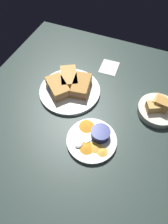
{
  "coord_description": "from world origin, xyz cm",
  "views": [
    {
      "loc": [
        51.18,
        18.07,
        74.34
      ],
      "look_at": [
        4.55,
        -1.52,
        3.0
      ],
      "focal_mm": 32.49,
      "sensor_mm": 36.0,
      "label": 1
    }
  ],
  "objects": [
    {
      "name": "spoon_by_gravy_ramekin",
      "position": [
        18.43,
        3.41,
        1.96
      ],
      "size": [
        8.62,
        7.33,
        0.8
      ],
      "color": "silver",
      "rests_on": "plate_chips_companion"
    },
    {
      "name": "sandwich_half_extra",
      "position": [
        -3.27,
        -18.13,
        4.0
      ],
      "size": [
        14.19,
        14.84,
        4.8
      ],
      "color": "tan",
      "rests_on": "plate_sandwich_main"
    },
    {
      "name": "spoon_by_dark_ramekin",
      "position": [
        -6.0,
        -14.31,
        1.96
      ],
      "size": [
        5.35,
        9.62,
        0.8
      ],
      "color": "silver",
      "rests_on": "plate_sandwich_main"
    },
    {
      "name": "ramekin_dark_sauce",
      "position": [
        -3.73,
        -19.44,
        3.42
      ],
      "size": [
        7.08,
        7.08,
        3.37
      ],
      "color": "navy",
      "rests_on": "plate_sandwich_main"
    },
    {
      "name": "ramekin_light_gravy",
      "position": [
        11.87,
        8.76,
        3.43
      ],
      "size": [
        7.72,
        7.72,
        3.39
      ],
      "color": "navy",
      "rests_on": "plate_chips_companion"
    },
    {
      "name": "bread_basket_rear",
      "position": [
        -10.1,
        27.69,
        2.46
      ],
      "size": [
        17.79,
        17.79,
        8.05
      ],
      "color": "silver",
      "rests_on": "ground_plane"
    },
    {
      "name": "plantain_chip_scatter",
      "position": [
        15.5,
        6.12,
        1.9
      ],
      "size": [
        16.75,
        17.59,
        0.6
      ],
      "color": "gold",
      "rests_on": "plate_chips_companion"
    },
    {
      "name": "plate_chips_companion",
      "position": [
        14.93,
        6.22,
        0.8
      ],
      "size": [
        20.35,
        20.35,
        1.6
      ],
      "primitive_type": "cylinder",
      "color": "silver",
      "rests_on": "ground_plane"
    },
    {
      "name": "paper_napkin_folded",
      "position": [
        -29.52,
        -1.25,
        0.2
      ],
      "size": [
        11.45,
        9.56,
        0.4
      ],
      "primitive_type": "cube",
      "rotation": [
        0.0,
        0.0,
        0.05
      ],
      "color": "white",
      "rests_on": "ground_plane"
    },
    {
      "name": "ground_plane",
      "position": [
        0.0,
        0.0,
        -1.5
      ],
      "size": [
        110.0,
        110.0,
        3.0
      ],
      "primitive_type": "cube",
      "color": "#283833"
    },
    {
      "name": "sandwich_half_near",
      "position": [
        -8.4,
        -8.37,
        4.0
      ],
      "size": [
        14.25,
        9.69,
        4.8
      ],
      "color": "#C68C42",
      "rests_on": "plate_sandwich_main"
    },
    {
      "name": "sandwich_half_far",
      "position": [
        -10.71,
        -15.82,
        4.0
      ],
      "size": [
        15.06,
        13.05,
        4.8
      ],
      "color": "tan",
      "rests_on": "plate_sandwich_main"
    },
    {
      "name": "plate_sandwich_main",
      "position": [
        -5.83,
        -13.25,
        0.8
      ],
      "size": [
        29.03,
        29.03,
        1.6
      ],
      "primitive_type": "cylinder",
      "color": "silver",
      "rests_on": "ground_plane"
    }
  ]
}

